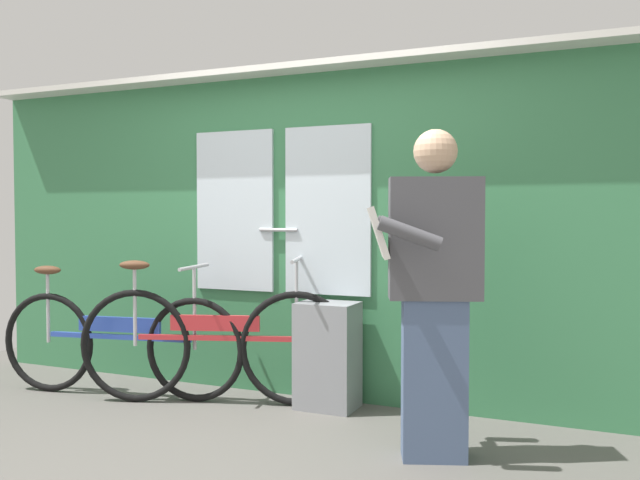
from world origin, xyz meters
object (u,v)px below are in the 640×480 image
at_px(passenger_reading_newspaper, 433,286).
at_px(trash_bin_by_wall, 328,355).
at_px(bicycle_near_door, 118,342).
at_px(bicycle_leaning_behind, 214,344).

height_order(passenger_reading_newspaper, trash_bin_by_wall, passenger_reading_newspaper).
bearing_deg(trash_bin_by_wall, bicycle_near_door, -167.61).
distance_m(bicycle_leaning_behind, trash_bin_by_wall, 0.74).
relative_size(bicycle_leaning_behind, trash_bin_by_wall, 2.57).
distance_m(bicycle_near_door, bicycle_leaning_behind, 0.69).
bearing_deg(trash_bin_by_wall, passenger_reading_newspaper, -36.44).
bearing_deg(passenger_reading_newspaper, bicycle_near_door, -28.01).
height_order(bicycle_near_door, bicycle_leaning_behind, bicycle_leaning_behind).
relative_size(bicycle_near_door, bicycle_leaning_behind, 1.02).
bearing_deg(passenger_reading_newspaper, trash_bin_by_wall, -56.80).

